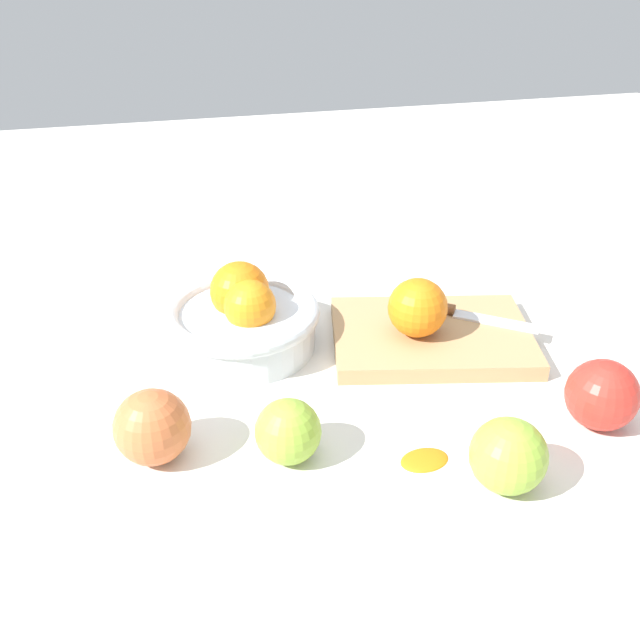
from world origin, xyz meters
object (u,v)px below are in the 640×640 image
(orange_on_board, at_px, (418,308))
(apple_front_left_2, at_px, (152,427))
(knife, at_px, (463,313))
(cutting_board, at_px, (431,337))
(apple_front_right, at_px, (508,456))
(apple_front_left, at_px, (288,431))
(apple_front_right_2, at_px, (602,395))
(bowl, at_px, (242,318))

(orange_on_board, bearing_deg, apple_front_left_2, -157.21)
(knife, xyz_separation_m, apple_front_left_2, (-0.40, -0.17, 0.01))
(cutting_board, height_order, apple_front_right, apple_front_right)
(knife, xyz_separation_m, apple_front_left, (-0.27, -0.20, 0.01))
(knife, bearing_deg, apple_front_right, -104.32)
(orange_on_board, bearing_deg, apple_front_left, -139.18)
(apple_front_right, relative_size, apple_front_right_2, 0.97)
(orange_on_board, bearing_deg, apple_front_right, -89.54)
(cutting_board, height_order, apple_front_left, apple_front_left)
(apple_front_right, bearing_deg, knife, 75.68)
(bowl, height_order, apple_front_left_2, bowl)
(orange_on_board, xyz_separation_m, knife, (0.07, 0.03, -0.03))
(apple_front_right_2, bearing_deg, apple_front_right, -154.82)
(apple_front_right, distance_m, apple_front_right_2, 0.15)
(cutting_board, relative_size, knife, 1.83)
(apple_front_left, distance_m, apple_front_right_2, 0.34)
(apple_front_right, bearing_deg, orange_on_board, 90.46)
(cutting_board, bearing_deg, apple_front_right_2, -58.60)
(cutting_board, height_order, apple_front_right_2, apple_front_right_2)
(apple_front_right, xyz_separation_m, apple_front_right_2, (0.14, 0.07, 0.00))
(apple_front_right, relative_size, apple_front_left_2, 0.96)
(orange_on_board, relative_size, apple_front_left_2, 0.95)
(cutting_board, bearing_deg, apple_front_left, -141.74)
(apple_front_left, height_order, apple_front_right_2, apple_front_right_2)
(bowl, relative_size, orange_on_board, 2.64)
(apple_front_left_2, bearing_deg, bowl, 58.78)
(cutting_board, xyz_separation_m, apple_front_right_2, (0.12, -0.19, 0.03))
(apple_front_left_2, distance_m, apple_front_right_2, 0.47)
(bowl, distance_m, orange_on_board, 0.22)
(orange_on_board, relative_size, knife, 0.55)
(apple_front_right, bearing_deg, apple_front_right_2, 25.18)
(apple_front_right, distance_m, apple_front_left_2, 0.35)
(bowl, distance_m, apple_front_left_2, 0.23)
(cutting_board, xyz_separation_m, knife, (0.05, 0.02, 0.02))
(cutting_board, bearing_deg, apple_front_right, -94.73)
(apple_front_left, relative_size, apple_front_right_2, 0.87)
(apple_front_right, xyz_separation_m, apple_front_left_2, (-0.33, 0.12, 0.00))
(cutting_board, bearing_deg, knife, 24.61)
(orange_on_board, bearing_deg, bowl, 165.64)
(cutting_board, height_order, knife, knife)
(apple_front_right_2, bearing_deg, apple_front_left_2, 173.69)
(bowl, height_order, orange_on_board, bowl)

